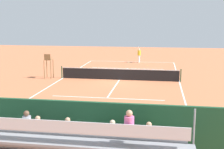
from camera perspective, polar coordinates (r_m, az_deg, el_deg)
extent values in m
plane|color=#CC7047|center=(25.67, 1.41, -1.01)|extent=(60.00, 60.00, 0.00)
cube|color=white|center=(36.44, 3.74, 2.43)|extent=(10.00, 0.10, 0.01)
cube|color=white|center=(15.22, -4.23, -9.25)|extent=(10.00, 0.10, 0.01)
cube|color=white|center=(25.50, 12.62, -1.34)|extent=(0.10, 22.00, 0.01)
cube|color=white|center=(26.78, -9.25, -0.65)|extent=(0.10, 22.00, 0.01)
cube|color=white|center=(31.57, 2.89, 1.18)|extent=(7.50, 0.10, 0.01)
cube|color=white|center=(19.85, -0.94, -4.48)|extent=(7.50, 0.10, 0.01)
cube|color=white|center=(25.67, 1.41, -1.01)|extent=(0.10, 12.10, 0.01)
cube|color=white|center=(36.44, 3.74, 2.43)|extent=(0.10, 0.30, 0.01)
cube|color=black|center=(25.58, 1.42, -0.01)|extent=(10.00, 0.02, 0.91)
cube|color=white|center=(25.50, 1.42, 1.06)|extent=(10.00, 0.04, 0.06)
cylinder|color=#2D5133|center=(25.40, 12.90, -0.17)|extent=(0.10, 0.10, 1.07)
cylinder|color=#2D5133|center=(26.72, -9.48, 0.47)|extent=(0.10, 0.10, 1.07)
cube|color=#1E4C2D|center=(12.16, -7.59, -9.52)|extent=(18.00, 0.16, 2.00)
cube|color=gray|center=(12.14, -7.99, -13.52)|extent=(9.00, 0.10, 0.45)
cube|color=gray|center=(11.76, -8.52, -13.37)|extent=(9.00, 0.80, 0.08)
cube|color=gray|center=(12.16, -7.94, -13.46)|extent=(9.00, 0.04, 0.45)
cube|color=silver|center=(11.51, -8.73, -11.65)|extent=(8.60, 0.36, 0.04)
cube|color=silver|center=(11.27, -9.04, -11.05)|extent=(8.60, 0.03, 0.36)
cube|color=gray|center=(10.88, -9.89, -12.85)|extent=(9.00, 0.80, 0.08)
cube|color=gray|center=(11.29, -9.22, -12.98)|extent=(9.00, 0.04, 0.45)
cube|color=silver|center=(10.64, -10.14, -10.98)|extent=(8.60, 0.36, 0.04)
cube|color=silver|center=(10.41, -10.50, -10.31)|extent=(8.60, 0.03, 0.36)
cube|color=gray|center=(10.02, -11.48, -12.24)|extent=(9.00, 0.80, 0.08)
cube|color=gray|center=(10.42, -10.70, -12.40)|extent=(9.00, 0.04, 0.45)
cube|color=silver|center=(9.78, -11.78, -10.19)|extent=(8.60, 0.36, 0.04)
cube|color=silver|center=(9.55, -12.21, -9.44)|extent=(8.60, 0.03, 0.36)
cylinder|color=gray|center=(10.29, 15.13, -12.59)|extent=(0.06, 0.06, 2.35)
cube|color=#2D2D33|center=(11.62, -8.15, -11.19)|extent=(0.32, 0.40, 0.12)
cylinder|color=white|center=(11.41, -8.36, -10.08)|extent=(0.30, 0.30, 0.45)
sphere|color=tan|center=(11.30, -8.41, -8.54)|extent=(0.20, 0.20, 0.20)
cube|color=#2D2D33|center=(11.19, 3.54, -11.98)|extent=(0.32, 0.40, 0.12)
cylinder|color=#9399A3|center=(10.97, 3.49, -10.85)|extent=(0.30, 0.30, 0.45)
sphere|color=tan|center=(10.86, 3.51, -9.25)|extent=(0.20, 0.20, 0.20)
cube|color=#2D2D33|center=(12.00, -13.54, -10.67)|extent=(0.32, 0.40, 0.12)
cylinder|color=pink|center=(11.80, -13.82, -9.58)|extent=(0.30, 0.30, 0.45)
sphere|color=tan|center=(11.69, -13.90, -8.08)|extent=(0.20, 0.20, 0.20)
cube|color=#2D2D33|center=(11.18, -15.49, -9.90)|extent=(0.32, 0.40, 0.12)
cylinder|color=#9399A3|center=(10.99, -15.82, -8.72)|extent=(0.30, 0.30, 0.45)
sphere|color=brown|center=(10.88, -15.91, -7.10)|extent=(0.20, 0.20, 0.20)
cube|color=#2D2D33|center=(11.15, 6.96, -12.13)|extent=(0.32, 0.40, 0.12)
cylinder|color=yellow|center=(10.93, 6.97, -10.99)|extent=(0.30, 0.30, 0.45)
sphere|color=tan|center=(10.82, 7.01, -9.39)|extent=(0.20, 0.20, 0.20)
cube|color=#2D2D33|center=(10.28, 3.39, -11.38)|extent=(0.32, 0.40, 0.12)
cylinder|color=yellow|center=(10.06, 3.34, -10.13)|extent=(0.30, 0.30, 0.45)
sphere|color=beige|center=(9.95, 3.36, -8.38)|extent=(0.20, 0.20, 0.20)
cube|color=#2D2D33|center=(11.26, 0.19, -11.81)|extent=(0.32, 0.40, 0.12)
cylinder|color=green|center=(11.05, 0.09, -10.67)|extent=(0.30, 0.30, 0.45)
sphere|color=beige|center=(10.93, 0.09, -9.09)|extent=(0.20, 0.20, 0.20)
cube|color=#2D2D33|center=(9.37, 3.32, -10.66)|extent=(0.32, 0.40, 0.12)
cylinder|color=pink|center=(9.15, 3.26, -9.27)|extent=(0.30, 0.30, 0.45)
sphere|color=tan|center=(9.05, 3.29, -7.33)|extent=(0.20, 0.20, 0.20)
cylinder|color=olive|center=(27.02, -11.05, 1.10)|extent=(0.07, 0.07, 1.60)
cylinder|color=olive|center=(27.23, -12.24, 1.13)|extent=(0.07, 0.07, 1.60)
cylinder|color=olive|center=(26.46, -11.50, 0.89)|extent=(0.07, 0.07, 1.60)
cylinder|color=olive|center=(26.68, -12.70, 0.92)|extent=(0.07, 0.07, 1.60)
cube|color=olive|center=(26.72, -11.94, 2.77)|extent=(0.56, 0.56, 0.06)
cube|color=olive|center=(26.46, -12.15, 3.28)|extent=(0.56, 0.06, 0.48)
cube|color=olive|center=(26.61, -11.43, 3.08)|extent=(0.04, 0.48, 0.04)
cube|color=olive|center=(26.80, -12.47, 3.09)|extent=(0.04, 0.48, 0.04)
cube|color=#9E754C|center=(12.63, 8.91, -11.45)|extent=(1.80, 0.40, 0.05)
cylinder|color=#9E754C|center=(12.74, 12.34, -12.46)|extent=(0.06, 0.06, 0.45)
cylinder|color=#9E754C|center=(12.73, 5.43, -12.27)|extent=(0.06, 0.06, 0.45)
cube|color=#9E754C|center=(12.35, 8.95, -10.47)|extent=(1.80, 0.04, 0.36)
cube|color=#B22D2D|center=(12.63, 1.81, -12.64)|extent=(0.90, 0.36, 0.36)
cylinder|color=white|center=(35.97, 5.20, 2.98)|extent=(0.14, 0.14, 0.85)
cylinder|color=white|center=(35.77, 5.08, 2.94)|extent=(0.14, 0.14, 0.85)
cylinder|color=yellow|center=(35.78, 5.16, 4.11)|extent=(0.44, 0.44, 0.60)
sphere|color=beige|center=(35.74, 5.17, 4.76)|extent=(0.22, 0.22, 0.22)
cylinder|color=beige|center=(35.52, 5.06, 4.88)|extent=(0.26, 0.15, 0.55)
cylinder|color=beige|center=(35.98, 5.28, 4.19)|extent=(0.11, 0.11, 0.50)
cylinder|color=black|center=(35.69, 3.57, 2.28)|extent=(0.27, 0.13, 0.03)
torus|color=#D8CC4C|center=(35.81, 3.18, 2.31)|extent=(0.39, 0.39, 0.02)
cylinder|color=white|center=(35.81, 3.18, 2.31)|extent=(0.25, 0.25, 0.00)
sphere|color=#CCDB33|center=(33.44, 6.67, 1.70)|extent=(0.07, 0.07, 0.07)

